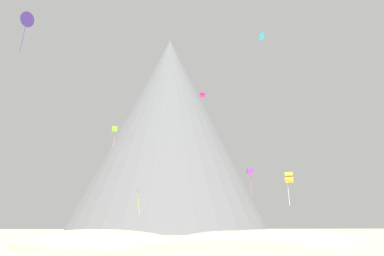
{
  "coord_description": "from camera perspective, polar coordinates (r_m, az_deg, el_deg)",
  "views": [
    {
      "loc": [
        -5.97,
        -35.92,
        2.63
      ],
      "look_at": [
        1.26,
        30.07,
        19.13
      ],
      "focal_mm": 36.35,
      "sensor_mm": 36.0,
      "label": 1
    }
  ],
  "objects": [
    {
      "name": "kite_blue_low",
      "position": [
        69.76,
        -7.89,
        -9.79
      ],
      "size": [
        0.52,
        0.99,
        4.5
      ],
      "rotation": [
        0.0,
        0.0,
        0.85
      ],
      "color": "blue"
    },
    {
      "name": "ground_plane",
      "position": [
        36.51,
        3.34,
        -18.06
      ],
      "size": [
        400.0,
        400.0,
        0.0
      ],
      "primitive_type": "plane",
      "color": "#CCBA8E"
    },
    {
      "name": "bush_near_right",
      "position": [
        53.29,
        4.06,
        -16.24
      ],
      "size": [
        2.16,
        2.16,
        0.94
      ],
      "primitive_type": "cone",
      "rotation": [
        0.0,
        0.0,
        3.87
      ],
      "color": "#477238",
      "rests_on": "ground_plane"
    },
    {
      "name": "kite_lime_mid",
      "position": [
        61.87,
        -11.3,
        -0.2
      ],
      "size": [
        0.97,
        0.94,
        3.2
      ],
      "rotation": [
        0.0,
        0.0,
        4.92
      ],
      "color": "#8CD133"
    },
    {
      "name": "bush_scatter_east",
      "position": [
        42.31,
        11.08,
        -16.61
      ],
      "size": [
        2.33,
        2.33,
        0.98
      ],
      "primitive_type": "cone",
      "rotation": [
        0.0,
        0.0,
        0.73
      ],
      "color": "#477238",
      "rests_on": "ground_plane"
    },
    {
      "name": "dune_back_low",
      "position": [
        55.29,
        12.12,
        -16.39
      ],
      "size": [
        29.14,
        25.66,
        3.94
      ],
      "primitive_type": "ellipsoid",
      "rotation": [
        0.0,
        0.0,
        2.86
      ],
      "color": "beige",
      "rests_on": "ground_plane"
    },
    {
      "name": "dune_foreground_left",
      "position": [
        47.63,
        -13.87,
        -16.73
      ],
      "size": [
        27.35,
        25.34,
        4.2
      ],
      "primitive_type": "ellipsoid",
      "rotation": [
        0.0,
        0.0,
        2.54
      ],
      "color": "#CCBA8E",
      "rests_on": "ground_plane"
    },
    {
      "name": "kite_gold_low",
      "position": [
        58.78,
        14.05,
        -7.09
      ],
      "size": [
        1.53,
        1.58,
        4.73
      ],
      "rotation": [
        0.0,
        0.0,
        5.9
      ],
      "color": "gold"
    },
    {
      "name": "bush_mid_center",
      "position": [
        52.21,
        -15.75,
        -15.83
      ],
      "size": [
        2.97,
        2.97,
        0.94
      ],
      "primitive_type": "cone",
      "rotation": [
        0.0,
        0.0,
        0.15
      ],
      "color": "#477238",
      "rests_on": "ground_plane"
    },
    {
      "name": "kite_magenta_high",
      "position": [
        86.75,
        1.56,
        4.88
      ],
      "size": [
        1.35,
        1.36,
        1.15
      ],
      "rotation": [
        0.0,
        0.0,
        0.6
      ],
      "color": "#D1339E"
    },
    {
      "name": "kite_cyan_high",
      "position": [
        71.3,
        10.19,
        13.09
      ],
      "size": [
        0.67,
        0.91,
        1.38
      ],
      "rotation": [
        0.0,
        0.0,
        1.3
      ],
      "color": "#33BCDB"
    },
    {
      "name": "rock_massif",
      "position": [
        136.42,
        -3.33,
        -1.66
      ],
      "size": [
        77.18,
        77.18,
        69.34
      ],
      "color": "slate",
      "rests_on": "ground_plane"
    },
    {
      "name": "bush_near_left",
      "position": [
        57.52,
        8.3,
        -16.11
      ],
      "size": [
        2.81,
        2.81,
        0.66
      ],
      "primitive_type": "cone",
      "rotation": [
        0.0,
        0.0,
        1.32
      ],
      "color": "#568442",
      "rests_on": "ground_plane"
    },
    {
      "name": "kite_violet_low",
      "position": [
        74.5,
        8.53,
        -6.33
      ],
      "size": [
        1.21,
        1.18,
        5.01
      ],
      "rotation": [
        0.0,
        0.0,
        1.49
      ],
      "color": "purple"
    },
    {
      "name": "kite_indigo_high",
      "position": [
        66.29,
        -23.08,
        14.4
      ],
      "size": [
        2.16,
        2.38,
        6.47
      ],
      "rotation": [
        0.0,
        0.0,
        4.04
      ],
      "color": "#5138B2"
    },
    {
      "name": "dune_foreground_right",
      "position": [
        45.9,
        5.85,
        -17.17
      ],
      "size": [
        15.69,
        10.06,
        3.87
      ],
      "primitive_type": "ellipsoid",
      "rotation": [
        0.0,
        0.0,
        3.07
      ],
      "color": "#CCBA8E",
      "rests_on": "ground_plane"
    }
  ]
}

